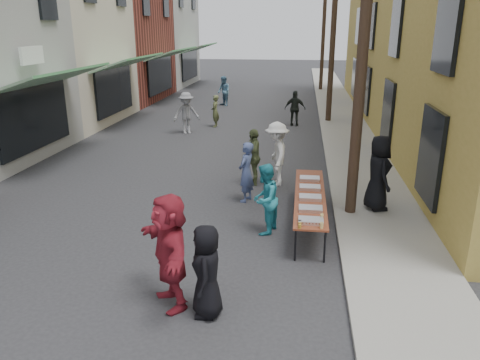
% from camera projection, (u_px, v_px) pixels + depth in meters
% --- Properties ---
extents(ground, '(120.00, 120.00, 0.00)m').
position_uv_depth(ground, '(146.00, 261.00, 9.42)').
color(ground, '#28282B').
rests_on(ground, ground).
extents(sidewalk, '(2.20, 60.00, 0.10)m').
position_uv_depth(sidewalk, '(342.00, 122.00, 22.90)').
color(sidewalk, gray).
rests_on(sidewalk, ground).
extents(storefront_row, '(8.00, 37.00, 9.00)m').
position_uv_depth(storefront_row, '(44.00, 34.00, 23.46)').
color(storefront_row, maroon).
rests_on(storefront_row, ground).
extents(utility_pole_near, '(0.26, 0.26, 9.00)m').
position_uv_depth(utility_pole_near, '(365.00, 26.00, 10.30)').
color(utility_pole_near, '#2D2116').
rests_on(utility_pole_near, ground).
extents(utility_pole_mid, '(0.26, 0.26, 9.00)m').
position_uv_depth(utility_pole_mid, '(334.00, 26.00, 21.60)').
color(utility_pole_mid, '#2D2116').
rests_on(utility_pole_mid, ground).
extents(utility_pole_far, '(0.26, 0.26, 9.00)m').
position_uv_depth(utility_pole_far, '(324.00, 26.00, 32.89)').
color(utility_pole_far, '#2D2116').
rests_on(utility_pole_far, ground).
extents(serving_table, '(0.70, 4.00, 0.75)m').
position_uv_depth(serving_table, '(310.00, 196.00, 10.94)').
color(serving_table, maroon).
rests_on(serving_table, ground).
extents(catering_tray_sausage, '(0.50, 0.33, 0.08)m').
position_uv_depth(catering_tray_sausage, '(311.00, 221.00, 9.36)').
color(catering_tray_sausage, maroon).
rests_on(catering_tray_sausage, serving_table).
extents(catering_tray_foil_b, '(0.50, 0.33, 0.08)m').
position_uv_depth(catering_tray_foil_b, '(311.00, 209.00, 9.97)').
color(catering_tray_foil_b, '#B2B2B7').
rests_on(catering_tray_foil_b, serving_table).
extents(catering_tray_buns, '(0.50, 0.33, 0.08)m').
position_uv_depth(catering_tray_buns, '(310.00, 198.00, 10.63)').
color(catering_tray_buns, tan).
rests_on(catering_tray_buns, serving_table).
extents(catering_tray_foil_d, '(0.50, 0.33, 0.08)m').
position_uv_depth(catering_tray_foil_d, '(310.00, 188.00, 11.29)').
color(catering_tray_foil_d, '#B2B2B7').
rests_on(catering_tray_foil_d, serving_table).
extents(catering_tray_buns_end, '(0.50, 0.33, 0.08)m').
position_uv_depth(catering_tray_buns_end, '(310.00, 179.00, 11.95)').
color(catering_tray_buns_end, tan).
rests_on(catering_tray_buns_end, serving_table).
extents(condiment_jar_a, '(0.07, 0.07, 0.08)m').
position_uv_depth(condiment_jar_a, '(300.00, 226.00, 9.11)').
color(condiment_jar_a, '#A57F26').
rests_on(condiment_jar_a, serving_table).
extents(condiment_jar_b, '(0.07, 0.07, 0.08)m').
position_uv_depth(condiment_jar_b, '(300.00, 224.00, 9.20)').
color(condiment_jar_b, '#A57F26').
rests_on(condiment_jar_b, serving_table).
extents(condiment_jar_c, '(0.07, 0.07, 0.08)m').
position_uv_depth(condiment_jar_c, '(300.00, 222.00, 9.29)').
color(condiment_jar_c, '#A57F26').
rests_on(condiment_jar_c, serving_table).
extents(cup_stack, '(0.08, 0.08, 0.12)m').
position_uv_depth(cup_stack, '(321.00, 225.00, 9.09)').
color(cup_stack, tan).
rests_on(cup_stack, serving_table).
extents(guest_front_a, '(0.58, 0.82, 1.57)m').
position_uv_depth(guest_front_a, '(207.00, 271.00, 7.45)').
color(guest_front_a, black).
rests_on(guest_front_a, ground).
extents(guest_front_b, '(0.56, 0.68, 1.62)m').
position_uv_depth(guest_front_b, '(246.00, 172.00, 12.41)').
color(guest_front_b, '#435282').
rests_on(guest_front_b, ground).
extents(guest_front_c, '(0.80, 0.92, 1.62)m').
position_uv_depth(guest_front_c, '(265.00, 199.00, 10.47)').
color(guest_front_c, teal).
rests_on(guest_front_c, ground).
extents(guest_front_d, '(0.88, 1.31, 1.89)m').
position_uv_depth(guest_front_d, '(277.00, 154.00, 13.65)').
color(guest_front_d, silver).
rests_on(guest_front_d, ground).
extents(guest_front_e, '(0.56, 1.03, 1.68)m').
position_uv_depth(guest_front_e, '(254.00, 157.00, 13.75)').
color(guest_front_e, '#525D36').
rests_on(guest_front_e, ground).
extents(guest_queue_back, '(1.45, 1.88, 1.98)m').
position_uv_depth(guest_queue_back, '(170.00, 251.00, 7.67)').
color(guest_queue_back, maroon).
rests_on(guest_queue_back, ground).
extents(server, '(0.80, 1.04, 1.89)m').
position_uv_depth(server, '(378.00, 173.00, 11.57)').
color(server, black).
rests_on(server, sidewalk).
extents(passerby_left, '(1.34, 1.16, 1.80)m').
position_uv_depth(passerby_left, '(186.00, 113.00, 20.32)').
color(passerby_left, gray).
rests_on(passerby_left, ground).
extents(passerby_mid, '(1.00, 0.49, 1.65)m').
position_uv_depth(passerby_mid, '(295.00, 109.00, 21.91)').
color(passerby_mid, black).
rests_on(passerby_mid, ground).
extents(passerby_right, '(0.38, 0.56, 1.48)m').
position_uv_depth(passerby_right, '(215.00, 111.00, 21.75)').
color(passerby_right, '#555D36').
rests_on(passerby_right, ground).
extents(passerby_far, '(1.03, 1.07, 1.73)m').
position_uv_depth(passerby_far, '(224.00, 91.00, 27.47)').
color(passerby_far, teal).
rests_on(passerby_far, ground).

